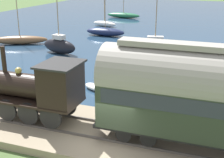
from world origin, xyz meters
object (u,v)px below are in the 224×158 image
(sailboat_green, at_px, (123,15))
(sailboat_yellow, at_px, (155,47))
(sailboat_navy, at_px, (105,32))
(rowboat_near_shore, at_px, (95,87))
(sailboat_brown, at_px, (20,40))
(passenger_coach, at_px, (203,94))
(sailboat_black, at_px, (59,46))
(steam_locomotive, at_px, (41,87))
(sailboat_white, at_px, (104,23))
(rowboat_mid_harbor, at_px, (181,83))

(sailboat_green, height_order, sailboat_yellow, sailboat_yellow)
(sailboat_navy, xyz_separation_m, rowboat_near_shore, (-18.77, -6.45, -0.35))
(sailboat_brown, bearing_deg, sailboat_yellow, -113.31)
(sailboat_brown, bearing_deg, passenger_coach, -153.03)
(passenger_coach, relative_size, sailboat_black, 1.43)
(steam_locomotive, xyz_separation_m, sailboat_green, (41.72, 9.02, -1.84))
(passenger_coach, xyz_separation_m, sailboat_black, (14.63, 15.20, -2.24))
(sailboat_navy, bearing_deg, sailboat_white, 23.72)
(passenger_coach, distance_m, sailboat_navy, 28.78)
(sailboat_navy, bearing_deg, steam_locomotive, -164.52)
(sailboat_green, bearing_deg, sailboat_brown, 173.50)
(sailboat_brown, distance_m, sailboat_navy, 11.00)
(steam_locomotive, bearing_deg, sailboat_navy, 13.73)
(passenger_coach, bearing_deg, sailboat_green, 22.24)
(passenger_coach, distance_m, sailboat_white, 36.17)
(sailboat_navy, bearing_deg, rowboat_near_shore, -159.28)
(steam_locomotive, bearing_deg, sailboat_black, 26.08)
(steam_locomotive, height_order, rowboat_mid_harbor, steam_locomotive)
(sailboat_black, relative_size, rowboat_mid_harbor, 2.27)
(sailboat_green, bearing_deg, rowboat_mid_harbor, -151.17)
(sailboat_yellow, relative_size, sailboat_navy, 1.11)
(sailboat_yellow, height_order, rowboat_near_shore, sailboat_yellow)
(sailboat_navy, xyz_separation_m, sailboat_white, (6.93, 2.79, -0.06))
(sailboat_navy, bearing_deg, sailboat_black, 175.84)
(sailboat_brown, height_order, sailboat_white, sailboat_white)
(sailboat_green, xyz_separation_m, sailboat_white, (-9.85, -0.13, -0.01))
(sailboat_yellow, xyz_separation_m, sailboat_navy, (7.54, 8.29, -0.26))
(sailboat_brown, distance_m, sailboat_yellow, 15.83)
(sailboat_navy, xyz_separation_m, sailboat_black, (-10.31, 1.07, 0.26))
(steam_locomotive, distance_m, sailboat_brown, 21.80)
(steam_locomotive, height_order, sailboat_brown, sailboat_brown)
(steam_locomotive, bearing_deg, rowboat_mid_harbor, -33.41)
(sailboat_green, bearing_deg, sailboat_white, -175.23)
(sailboat_brown, xyz_separation_m, sailboat_yellow, (0.48, -15.82, 0.31))
(sailboat_yellow, relative_size, rowboat_near_shore, 4.58)
(steam_locomotive, xyz_separation_m, passenger_coach, (0.00, -8.04, 0.71))
(steam_locomotive, relative_size, rowboat_mid_harbor, 1.86)
(passenger_coach, distance_m, sailboat_yellow, 18.49)
(rowboat_mid_harbor, bearing_deg, sailboat_yellow, 80.26)
(sailboat_navy, relative_size, rowboat_near_shore, 4.14)
(sailboat_yellow, bearing_deg, passenger_coach, -174.53)
(sailboat_black, bearing_deg, sailboat_white, 19.78)
(sailboat_navy, bearing_deg, passenger_coach, -148.71)
(sailboat_navy, height_order, rowboat_mid_harbor, sailboat_navy)
(steam_locomotive, distance_m, sailboat_black, 16.36)
(sailboat_green, bearing_deg, passenger_coach, -153.74)
(rowboat_mid_harbor, bearing_deg, sailboat_brown, 123.71)
(passenger_coach, distance_m, sailboat_green, 45.14)
(sailboat_green, xyz_separation_m, sailboat_black, (-27.09, -1.86, 0.31))
(sailboat_navy, relative_size, sailboat_white, 0.99)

